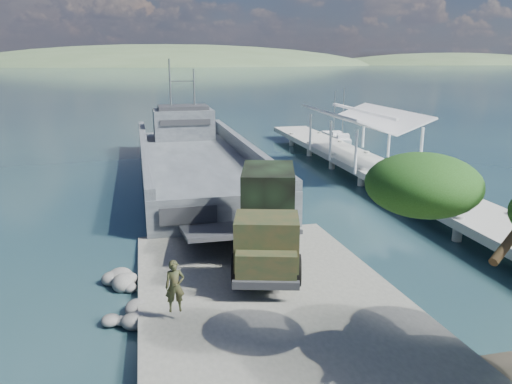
# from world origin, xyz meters

# --- Properties ---
(ground) EXTENTS (1400.00, 1400.00, 0.00)m
(ground) POSITION_xyz_m (0.00, 0.00, 0.00)
(ground) COLOR #1D3845
(ground) RESTS_ON ground
(boat_ramp) EXTENTS (10.00, 18.00, 0.50)m
(boat_ramp) POSITION_xyz_m (0.00, -1.00, 0.25)
(boat_ramp) COLOR #65665D
(boat_ramp) RESTS_ON ground
(shoreline_rocks) EXTENTS (3.20, 5.60, 0.90)m
(shoreline_rocks) POSITION_xyz_m (-6.20, 0.50, 0.00)
(shoreline_rocks) COLOR #5E5D5B
(shoreline_rocks) RESTS_ON ground
(distant_headlands) EXTENTS (1000.00, 240.00, 48.00)m
(distant_headlands) POSITION_xyz_m (50.00, 560.00, 0.00)
(distant_headlands) COLOR #445A38
(distant_headlands) RESTS_ON ground
(pier) EXTENTS (6.40, 44.00, 6.10)m
(pier) POSITION_xyz_m (13.00, 18.77, 1.60)
(pier) COLOR #B2B2A8
(pier) RESTS_ON ground
(landing_craft) EXTENTS (8.78, 33.64, 9.96)m
(landing_craft) POSITION_xyz_m (-0.38, 21.68, 0.82)
(landing_craft) COLOR #3F444A
(landing_craft) RESTS_ON ground
(military_truck) EXTENTS (4.54, 8.63, 3.84)m
(military_truck) POSITION_xyz_m (0.83, 3.00, 2.41)
(military_truck) COLOR black
(military_truck) RESTS_ON boat_ramp
(soldier) EXTENTS (0.68, 0.45, 1.84)m
(soldier) POSITION_xyz_m (-3.69, -1.90, 1.42)
(soldier) COLOR #21331C
(soldier) RESTS_ON boat_ramp
(sailboat_near) EXTENTS (2.84, 5.33, 6.23)m
(sailboat_near) POSITION_xyz_m (17.55, 34.59, 0.33)
(sailboat_near) COLOR white
(sailboat_near) RESTS_ON ground
(sailboat_far) EXTENTS (1.51, 4.74, 5.72)m
(sailboat_far) POSITION_xyz_m (17.65, 37.40, 0.31)
(sailboat_far) COLOR white
(sailboat_far) RESTS_ON ground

